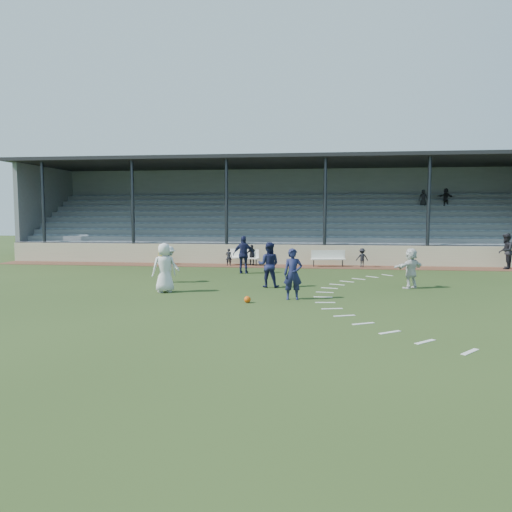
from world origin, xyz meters
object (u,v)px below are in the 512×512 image
(player_white_lead, at_px, (164,268))
(official, at_px, (506,251))
(football, at_px, (247,299))
(trash_bin, at_px, (163,258))
(player_navy_lead, at_px, (293,274))
(bench_left, at_px, (243,256))
(bench_right, at_px, (328,257))

(player_white_lead, relative_size, official, 0.99)
(football, relative_size, player_white_lead, 0.12)
(trash_bin, bearing_deg, player_navy_lead, -52.79)
(bench_left, relative_size, player_navy_lead, 1.09)
(player_navy_lead, bearing_deg, player_white_lead, 162.09)
(bench_left, height_order, official, official)
(bench_right, height_order, football, bench_right)
(trash_bin, bearing_deg, player_white_lead, -71.78)
(player_navy_lead, bearing_deg, trash_bin, 120.42)
(football, bearing_deg, player_navy_lead, 29.66)
(player_navy_lead, height_order, official, official)
(trash_bin, bearing_deg, football, -60.07)
(bench_left, relative_size, bench_right, 1.00)
(bench_right, height_order, trash_bin, bench_right)
(bench_right, xyz_separation_m, trash_bin, (-9.95, -0.14, -0.15))
(bench_right, relative_size, official, 1.03)
(bench_right, height_order, player_navy_lead, player_navy_lead)
(player_navy_lead, distance_m, official, 15.90)
(bench_left, distance_m, player_white_lead, 10.57)
(trash_bin, distance_m, player_white_lead, 10.72)
(player_white_lead, bearing_deg, bench_left, -129.47)
(trash_bin, xyz_separation_m, player_navy_lead, (8.49, -11.18, 0.50))
(player_white_lead, distance_m, official, 19.32)
(player_navy_lead, xyz_separation_m, official, (11.26, 11.23, 0.08))
(football, bearing_deg, trash_bin, 119.93)
(bench_left, xyz_separation_m, trash_bin, (-4.90, -0.28, -0.15))
(trash_bin, distance_m, football, 13.92)
(player_white_lead, distance_m, player_navy_lead, 5.24)
(football, height_order, player_navy_lead, player_navy_lead)
(trash_bin, relative_size, player_white_lead, 0.42)
(official, bearing_deg, football, -20.62)
(football, relative_size, player_navy_lead, 0.13)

